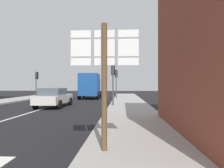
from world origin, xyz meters
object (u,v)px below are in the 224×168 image
at_px(traffic_light_near_right, 113,75).
at_px(traffic_light_far_left, 37,79).
at_px(delivery_truck, 90,85).
at_px(route_sign_post, 104,73).
at_px(sedan_far, 54,97).
at_px(traffic_light_far_right, 116,78).

bearing_deg(traffic_light_near_right, traffic_light_far_left, 140.61).
distance_m(delivery_truck, traffic_light_far_left, 6.65).
relative_size(delivery_truck, traffic_light_near_right, 1.50).
xyz_separation_m(traffic_light_far_left, traffic_light_near_right, (9.86, -8.10, 0.06)).
bearing_deg(route_sign_post, sedan_far, 116.02).
relative_size(delivery_truck, route_sign_post, 1.58).
height_order(sedan_far, traffic_light_far_right, traffic_light_far_right).
distance_m(traffic_light_near_right, traffic_light_far_right, 7.63).
relative_size(traffic_light_far_left, traffic_light_near_right, 0.98).
xyz_separation_m(delivery_truck, traffic_light_far_right, (3.28, -1.06, 0.93)).
height_order(route_sign_post, traffic_light_far_left, traffic_light_far_left).
bearing_deg(traffic_light_near_right, delivery_truck, 110.70).
xyz_separation_m(delivery_truck, traffic_light_near_right, (3.28, -8.69, 0.85)).
xyz_separation_m(sedan_far, route_sign_post, (4.87, -9.97, 1.24)).
xyz_separation_m(traffic_light_far_left, traffic_light_far_right, (9.86, -0.46, 0.14)).
relative_size(sedan_far, traffic_light_far_left, 1.28).
distance_m(delivery_truck, traffic_light_far_right, 3.57).
bearing_deg(sedan_far, traffic_light_far_left, 121.88).
bearing_deg(sedan_far, route_sign_post, -63.98).
relative_size(sedan_far, traffic_light_far_right, 1.21).
height_order(delivery_truck, traffic_light_near_right, traffic_light_near_right).
bearing_deg(route_sign_post, traffic_light_far_right, 90.94).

